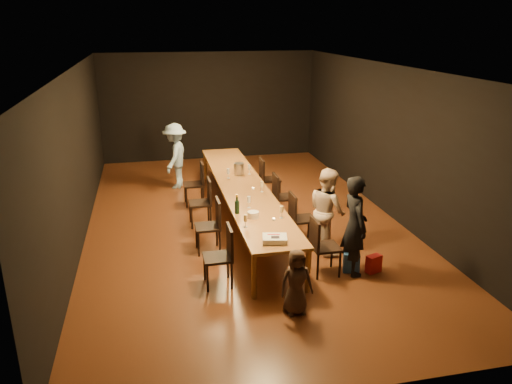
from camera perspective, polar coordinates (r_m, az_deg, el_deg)
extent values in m
plane|color=#462211|center=(9.99, -1.48, -3.36)|extent=(10.00, 10.00, 0.00)
cube|color=black|center=(14.37, -5.38, 9.70)|extent=(6.00, 0.04, 3.00)
cube|color=black|center=(4.99, 9.49, -8.69)|extent=(6.00, 0.04, 3.00)
cube|color=black|center=(9.45, -19.76, 3.80)|extent=(0.04, 10.00, 3.00)
cube|color=black|center=(10.49, 14.84, 5.71)|extent=(0.04, 10.00, 3.00)
cube|color=silver|center=(9.27, -1.64, 14.06)|extent=(6.00, 10.00, 0.04)
cube|color=brown|center=(9.74, -1.52, 0.59)|extent=(0.90, 6.00, 0.05)
cylinder|color=brown|center=(7.19, -0.22, -9.62)|extent=(0.08, 0.08, 0.70)
cylinder|color=brown|center=(7.38, 5.93, -8.93)|extent=(0.08, 0.08, 0.70)
cylinder|color=brown|center=(12.53, -5.82, 2.92)|extent=(0.08, 0.08, 0.70)
cylinder|color=brown|center=(12.64, -2.21, 3.15)|extent=(0.08, 0.08, 0.70)
imported|color=black|center=(7.87, 11.22, -3.78)|extent=(0.39, 0.59, 1.60)
imported|color=beige|center=(8.56, 8.14, -2.10)|extent=(0.69, 0.81, 1.49)
imported|color=#86A9CF|center=(11.94, -9.22, 4.08)|extent=(0.88, 1.14, 1.55)
imported|color=#3F2D23|center=(6.85, 4.63, -10.19)|extent=(0.46, 0.31, 0.93)
cube|color=red|center=(8.20, 13.30, -7.99)|extent=(0.27, 0.21, 0.29)
cube|color=#295BB4|center=(8.15, 10.85, -7.87)|extent=(0.30, 0.25, 0.32)
cube|color=white|center=(7.29, 2.16, -5.38)|extent=(0.41, 0.35, 0.08)
cube|color=black|center=(7.24, 2.22, -5.17)|extent=(0.14, 0.11, 0.00)
cube|color=red|center=(7.33, 2.02, -4.86)|extent=(0.18, 0.07, 0.00)
cylinder|color=white|center=(8.13, -0.32, -2.61)|extent=(0.23, 0.23, 0.10)
cylinder|color=#A9A8AD|center=(10.43, -1.97, 2.68)|extent=(0.22, 0.22, 0.24)
cylinder|color=#B2B7B2|center=(8.05, 2.05, -3.14)|extent=(0.05, 0.05, 0.03)
cylinder|color=#B2B7B2|center=(9.50, -0.32, 0.38)|extent=(0.05, 0.05, 0.03)
cylinder|color=#B2B7B2|center=(11.10, -2.16, 3.12)|extent=(0.05, 0.05, 0.03)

